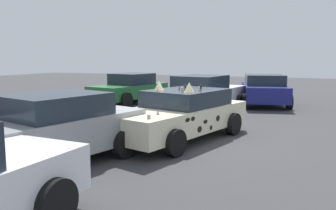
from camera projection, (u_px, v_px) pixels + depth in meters
ground_plane at (178, 139)px, 9.28m from camera, size 60.00×60.00×0.00m
art_car_decorated at (180, 114)px, 9.25m from camera, size 4.72×2.84×1.55m
parked_sedan_near_left at (264, 90)px, 15.74m from camera, size 4.27×2.72×1.39m
parked_sedan_row_back_center at (130, 88)px, 16.39m from camera, size 4.22×2.55×1.40m
parked_sedan_far_right at (204, 94)px, 13.74m from camera, size 4.77×2.50×1.46m
parked_sedan_far_left at (52, 129)px, 7.03m from camera, size 4.22×2.63×1.43m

